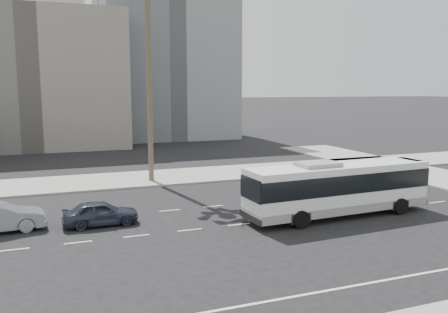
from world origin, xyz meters
name	(u,v)px	position (x,y,z in m)	size (l,w,h in m)	color
ground	(239,225)	(0.00, 0.00, 0.00)	(700.00, 700.00, 0.00)	black
sidewalk_north	(172,177)	(0.00, 15.50, 0.07)	(120.00, 7.00, 0.15)	gray
midrise_beige_west	(31,80)	(-12.00, 45.00, 9.00)	(24.00, 18.00, 18.00)	slate
midrise_gray_center	(162,57)	(8.00, 52.00, 13.00)	(20.00, 20.00, 26.00)	slate
civic_tower	(59,31)	(-2.00, 250.00, 38.83)	(42.00, 42.00, 129.00)	beige
highrise_right	(152,38)	(45.00, 230.00, 35.00)	(26.00, 26.00, 70.00)	slate
highrise_far	(182,52)	(70.00, 260.00, 30.00)	(22.00, 22.00, 60.00)	slate
city_bus	(338,187)	(6.50, -0.42, 1.83)	(12.27, 3.31, 3.49)	silver
car_a	(101,213)	(-7.55, 2.77, 0.73)	(4.30, 1.73, 1.47)	#2B2F40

